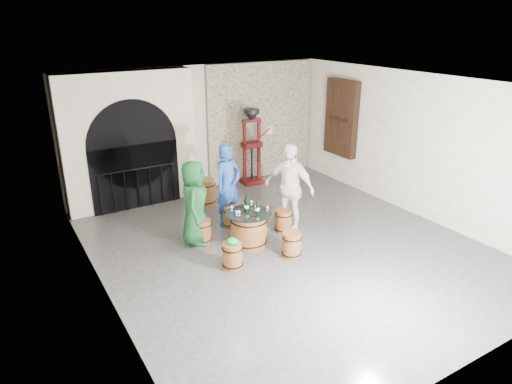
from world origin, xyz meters
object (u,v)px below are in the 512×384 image
barrel_stool_left (202,231)px  corking_press (252,141)px  barrel_stool_far (231,216)px  person_blue (228,186)px  barrel_stool_right (283,221)px  side_barrel (206,192)px  person_green (194,203)px  wine_bottle_left (247,205)px  barrel_table (249,229)px  wine_bottle_right (246,204)px  wine_bottle_center (257,208)px  barrel_stool_near_right (292,245)px  barrel_stool_near_left (232,256)px  person_white (289,188)px

barrel_stool_left → corking_press: bearing=43.6°
barrel_stool_far → person_blue: 0.68m
barrel_stool_right → side_barrel: size_ratio=0.77×
person_green → wine_bottle_left: person_green is taller
barrel_table → wine_bottle_right: size_ratio=2.78×
barrel_stool_far → wine_bottle_center: wine_bottle_center is taller
barrel_table → person_blue: person_blue is taller
barrel_stool_near_right → wine_bottle_right: 1.22m
barrel_stool_far → person_green: person_green is taller
person_green → corking_press: corking_press is taller
barrel_table → barrel_stool_right: barrel_table is taller
person_blue → corking_press: corking_press is taller
person_green → person_blue: person_blue is taller
barrel_stool_left → barrel_stool_far: bearing=23.2°
barrel_stool_near_left → corking_press: 4.68m
barrel_stool_far → barrel_stool_right: bearing=-43.4°
barrel_stool_near_right → person_blue: person_blue is taller
barrel_stool_left → wine_bottle_right: 1.06m
barrel_table → wine_bottle_center: size_ratio=2.78×
barrel_stool_left → person_white: size_ratio=0.26×
side_barrel → corking_press: bearing=23.2°
barrel_stool_left → corking_press: size_ratio=0.24×
person_blue → corking_press: (1.80, 2.05, 0.28)m
barrel_stool_right → person_green: 1.97m
barrel_stool_right → person_green: bearing=164.2°
wine_bottle_center → wine_bottle_left: bearing=119.1°
barrel_stool_far → person_white: bearing=-38.2°
person_white → side_barrel: person_white is taller
barrel_stool_right → person_blue: bearing=131.8°
person_green → side_barrel: 2.08m
barrel_stool_right → wine_bottle_left: wine_bottle_left is taller
barrel_stool_left → side_barrel: (0.93, 1.80, 0.08)m
barrel_stool_right → wine_bottle_right: 1.09m
person_blue → wine_bottle_left: person_blue is taller
barrel_stool_far → barrel_stool_near_left: size_ratio=1.00×
person_blue → corking_press: 2.74m
side_barrel → person_green: bearing=-121.1°
barrel_stool_far → person_green: 1.18m
barrel_stool_far → side_barrel: side_barrel is taller
barrel_stool_far → side_barrel: (0.08, 1.44, 0.08)m
person_blue → barrel_stool_left: bearing=-165.6°
corking_press → person_green: bearing=-134.6°
person_white → person_green: bearing=-132.3°
barrel_stool_far → person_white: 1.43m
side_barrel → person_blue: bearing=-92.8°
barrel_table → person_white: 1.25m
barrel_stool_near_left → wine_bottle_right: (0.73, 0.77, 0.58)m
barrel_table → barrel_stool_near_right: bearing=-61.4°
barrel_table → person_green: bearing=142.4°
barrel_stool_near_left → wine_bottle_center: (0.84, 0.50, 0.58)m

